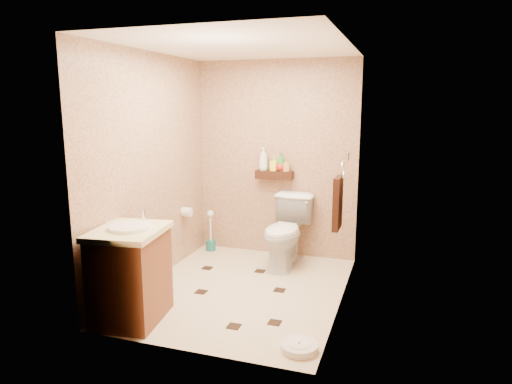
% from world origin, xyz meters
% --- Properties ---
extents(ground, '(2.50, 2.50, 0.00)m').
position_xyz_m(ground, '(0.00, 0.00, 0.00)').
color(ground, beige).
rests_on(ground, ground).
extents(wall_back, '(2.00, 0.04, 2.40)m').
position_xyz_m(wall_back, '(0.00, 1.25, 1.20)').
color(wall_back, tan).
rests_on(wall_back, ground).
extents(wall_front, '(2.00, 0.04, 2.40)m').
position_xyz_m(wall_front, '(0.00, -1.25, 1.20)').
color(wall_front, tan).
rests_on(wall_front, ground).
extents(wall_left, '(0.04, 2.50, 2.40)m').
position_xyz_m(wall_left, '(-1.00, 0.00, 1.20)').
color(wall_left, tan).
rests_on(wall_left, ground).
extents(wall_right, '(0.04, 2.50, 2.40)m').
position_xyz_m(wall_right, '(1.00, 0.00, 1.20)').
color(wall_right, tan).
rests_on(wall_right, ground).
extents(ceiling, '(2.00, 2.50, 0.02)m').
position_xyz_m(ceiling, '(0.00, 0.00, 2.40)').
color(ceiling, white).
rests_on(ceiling, wall_back).
extents(wall_shelf, '(0.46, 0.14, 0.10)m').
position_xyz_m(wall_shelf, '(0.00, 1.17, 1.02)').
color(wall_shelf, '#35180E').
rests_on(wall_shelf, wall_back).
extents(floor_accents, '(1.22, 1.43, 0.01)m').
position_xyz_m(floor_accents, '(0.02, -0.08, 0.00)').
color(floor_accents, black).
rests_on(floor_accents, ground).
extents(toilet, '(0.51, 0.83, 0.82)m').
position_xyz_m(toilet, '(0.24, 0.83, 0.41)').
color(toilet, white).
rests_on(toilet, ground).
extents(vanity, '(0.64, 0.74, 0.96)m').
position_xyz_m(vanity, '(-0.70, -0.91, 0.43)').
color(vanity, brown).
rests_on(vanity, ground).
extents(bathroom_scale, '(0.30, 0.30, 0.06)m').
position_xyz_m(bathroom_scale, '(0.82, -0.97, 0.03)').
color(bathroom_scale, white).
rests_on(bathroom_scale, ground).
extents(toilet_brush, '(0.12, 0.12, 0.54)m').
position_xyz_m(toilet_brush, '(-0.82, 1.07, 0.19)').
color(toilet_brush, '#196562').
rests_on(toilet_brush, ground).
extents(towel_ring, '(0.12, 0.30, 0.76)m').
position_xyz_m(towel_ring, '(0.91, 0.25, 0.95)').
color(towel_ring, silver).
rests_on(towel_ring, wall_right).
extents(toilet_paper, '(0.12, 0.11, 0.12)m').
position_xyz_m(toilet_paper, '(-0.94, 0.65, 0.60)').
color(toilet_paper, white).
rests_on(toilet_paper, wall_left).
extents(bottle_a, '(0.13, 0.13, 0.29)m').
position_xyz_m(bottle_a, '(-0.14, 1.17, 1.21)').
color(bottle_a, white).
rests_on(bottle_a, wall_shelf).
extents(bottle_b, '(0.10, 0.10, 0.18)m').
position_xyz_m(bottle_b, '(-0.00, 1.17, 1.16)').
color(bottle_b, '#EEF734').
rests_on(bottle_b, wall_shelf).
extents(bottle_c, '(0.16, 0.16, 0.15)m').
position_xyz_m(bottle_c, '(0.08, 1.17, 1.14)').
color(bottle_c, red).
rests_on(bottle_c, wall_shelf).
extents(bottle_d, '(0.11, 0.11, 0.23)m').
position_xyz_m(bottle_d, '(0.09, 1.17, 1.18)').
color(bottle_d, '#2E8C38').
rests_on(bottle_d, wall_shelf).
extents(bottle_e, '(0.09, 0.09, 0.15)m').
position_xyz_m(bottle_e, '(0.14, 1.17, 1.15)').
color(bottle_e, gold).
rests_on(bottle_e, wall_shelf).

